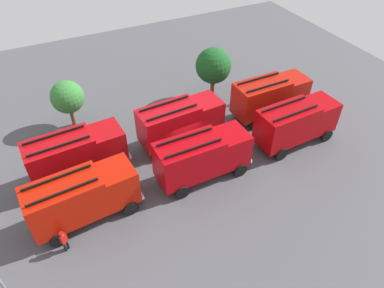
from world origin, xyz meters
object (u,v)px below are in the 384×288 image
object	(u,v)px
fire_truck_0	(82,196)
firefighter_2	(246,94)
fire_truck_2	(296,122)
tree_0	(67,97)
traffic_cone_1	(51,200)
fire_truck_1	(202,156)
traffic_cone_0	(50,155)
fire_truck_4	(180,121)
tree_1	(213,66)
firefighter_0	(64,240)
firefighter_1	(89,136)
fire_truck_5	(270,95)
fire_truck_3	(76,153)

from	to	relation	value
fire_truck_0	firefighter_2	distance (m)	18.69
fire_truck_2	tree_0	world-z (taller)	tree_0
fire_truck_2	traffic_cone_1	distance (m)	19.71
fire_truck_1	traffic_cone_1	bearing A→B (deg)	166.91
fire_truck_0	traffic_cone_0	bearing A→B (deg)	95.60
traffic_cone_1	fire_truck_0	bearing A→B (deg)	-49.95
traffic_cone_0	fire_truck_4	bearing A→B (deg)	-14.50
fire_truck_4	firefighter_2	size ratio (longest dim) A/B	4.45
tree_1	fire_truck_1	bearing A→B (deg)	-122.65
firefighter_0	traffic_cone_0	size ratio (longest dim) A/B	2.83
fire_truck_4	fire_truck_1	bearing A→B (deg)	-97.67
fire_truck_2	fire_truck_0	bearing A→B (deg)	178.30
fire_truck_1	firefighter_1	xyz separation A→B (m)	(-6.75, 7.34, -1.11)
fire_truck_2	tree_0	xyz separation A→B (m)	(-16.14, 10.56, 0.81)
fire_truck_2	fire_truck_5	world-z (taller)	same
fire_truck_4	firefighter_0	xyz separation A→B (m)	(-10.86, -6.46, -1.19)
fire_truck_0	firefighter_2	bearing A→B (deg)	17.86
fire_truck_3	fire_truck_4	xyz separation A→B (m)	(8.51, 0.19, 0.00)
firefighter_1	fire_truck_0	bearing A→B (deg)	-18.08
fire_truck_0	tree_1	bearing A→B (deg)	27.59
fire_truck_4	firefighter_1	size ratio (longest dim) A/B	4.01
firefighter_1	firefighter_2	distance (m)	15.23
fire_truck_4	tree_0	xyz separation A→B (m)	(-7.69, 6.31, 0.81)
fire_truck_1	tree_0	size ratio (longest dim) A/B	1.64
fire_truck_1	fire_truck_2	bearing A→B (deg)	0.77
traffic_cone_1	firefighter_0	bearing A→B (deg)	-87.31
firefighter_0	fire_truck_4	bearing A→B (deg)	-93.06
fire_truck_4	firefighter_2	world-z (taller)	fire_truck_4
fire_truck_5	firefighter_0	xyz separation A→B (m)	(-19.71, -6.37, -1.19)
fire_truck_2	fire_truck_5	bearing A→B (deg)	82.00
fire_truck_1	tree_1	distance (m)	11.07
tree_1	traffic_cone_0	size ratio (longest dim) A/B	8.65
fire_truck_1	fire_truck_3	size ratio (longest dim) A/B	0.98
firefighter_2	tree_1	world-z (taller)	tree_1
fire_truck_2	fire_truck_3	world-z (taller)	same
traffic_cone_1	firefighter_2	bearing A→B (deg)	14.01
traffic_cone_1	fire_truck_5	bearing A→B (deg)	5.90
fire_truck_2	firefighter_2	distance (m)	7.01
firefighter_0	tree_0	size ratio (longest dim) A/B	0.39
fire_truck_0	fire_truck_4	xyz separation A→B (m)	(9.06, 4.53, 0.00)
fire_truck_1	fire_truck_3	distance (m)	9.25
fire_truck_5	firefighter_2	size ratio (longest dim) A/B	4.39
fire_truck_1	traffic_cone_0	size ratio (longest dim) A/B	11.97
fire_truck_1	fire_truck_4	xyz separation A→B (m)	(0.32, 4.49, 0.00)
tree_0	traffic_cone_0	distance (m)	5.24
fire_truck_4	firefighter_0	distance (m)	12.69
firefighter_0	traffic_cone_1	size ratio (longest dim) A/B	2.56
fire_truck_2	fire_truck_3	size ratio (longest dim) A/B	0.99
tree_1	traffic_cone_1	bearing A→B (deg)	-157.48
fire_truck_2	firefighter_0	size ratio (longest dim) A/B	4.27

